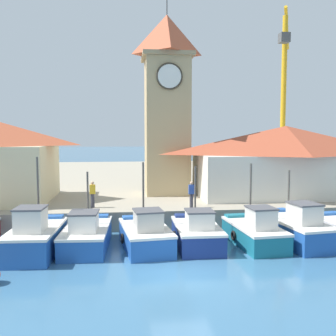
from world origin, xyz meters
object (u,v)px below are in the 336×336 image
at_px(fishing_boat_left_inner, 36,237).
at_px(clock_tower, 167,100).
at_px(fishing_boat_right_outer, 295,228).
at_px(port_crane_near, 283,114).
at_px(fishing_boat_mid_right, 197,233).
at_px(dock_worker_along_quay, 93,194).
at_px(warehouse_right, 285,160).
at_px(dock_worker_near_tower, 191,194).
at_px(fishing_boat_center, 146,234).
at_px(fishing_boat_right_inner, 255,232).
at_px(fishing_boat_mid_left, 87,234).

distance_m(fishing_boat_left_inner, clock_tower, 14.76).
bearing_deg(fishing_boat_right_outer, port_crane_near, 69.28).
relative_size(fishing_boat_mid_right, fishing_boat_right_outer, 0.85).
distance_m(fishing_boat_left_inner, dock_worker_along_quay, 5.95).
distance_m(fishing_boat_mid_right, fishing_boat_right_outer, 5.16).
relative_size(clock_tower, dock_worker_along_quay, 9.08).
bearing_deg(fishing_boat_left_inner, fishing_boat_mid_right, 3.67).
bearing_deg(fishing_boat_right_outer, clock_tower, 119.18).
height_order(fishing_boat_mid_right, fishing_boat_right_outer, fishing_boat_mid_right).
xyz_separation_m(fishing_boat_right_outer, port_crane_near, (8.51, 22.49, 6.93)).
distance_m(fishing_boat_right_outer, dock_worker_along_quay, 11.83).
relative_size(warehouse_right, dock_worker_near_tower, 7.99).
bearing_deg(clock_tower, warehouse_right, -13.63).
bearing_deg(port_crane_near, dock_worker_along_quay, -137.49).
bearing_deg(clock_tower, fishing_boat_right_outer, -60.82).
height_order(fishing_boat_left_inner, fishing_boat_center, fishing_boat_left_inner).
bearing_deg(fishing_boat_right_inner, fishing_boat_mid_left, 177.20).
relative_size(fishing_boat_mid_left, fishing_boat_mid_right, 1.13).
relative_size(fishing_boat_right_outer, warehouse_right, 0.40).
relative_size(fishing_boat_left_inner, port_crane_near, 0.26).
bearing_deg(warehouse_right, fishing_boat_right_inner, -121.31).
distance_m(fishing_boat_left_inner, warehouse_right, 18.09).
bearing_deg(dock_worker_along_quay, clock_tower, 45.22).
relative_size(fishing_boat_mid_left, fishing_boat_right_inner, 1.07).
height_order(fishing_boat_left_inner, port_crane_near, port_crane_near).
bearing_deg(fishing_boat_mid_right, warehouse_right, 45.36).
xyz_separation_m(fishing_boat_left_inner, fishing_boat_mid_right, (7.77, 0.50, -0.13)).
distance_m(fishing_boat_left_inner, fishing_boat_mid_right, 7.79).
bearing_deg(fishing_boat_center, fishing_boat_right_outer, 0.85).
height_order(fishing_boat_center, clock_tower, clock_tower).
relative_size(fishing_boat_left_inner, warehouse_right, 0.36).
xyz_separation_m(dock_worker_near_tower, dock_worker_along_quay, (-5.98, 0.69, 0.00)).
relative_size(fishing_boat_mid_right, dock_worker_near_tower, 2.74).
xyz_separation_m(fishing_boat_center, fishing_boat_right_outer, (7.75, 0.12, 0.06)).
xyz_separation_m(clock_tower, dock_worker_along_quay, (-5.11, -5.15, -6.10)).
xyz_separation_m(warehouse_right, port_crane_near, (5.75, 14.49, 3.97)).
bearing_deg(fishing_boat_left_inner, dock_worker_along_quay, 67.65).
distance_m(fishing_boat_mid_left, fishing_boat_center, 2.93).
bearing_deg(fishing_boat_right_inner, fishing_boat_right_outer, 4.06).
bearing_deg(fishing_boat_center, dock_worker_near_tower, 54.92).
height_order(fishing_boat_left_inner, fishing_boat_mid_right, fishing_boat_left_inner).
bearing_deg(fishing_boat_center, clock_tower, 78.04).
bearing_deg(port_crane_near, fishing_boat_center, -125.72).
distance_m(fishing_boat_left_inner, fishing_boat_right_outer, 12.94).
xyz_separation_m(fishing_boat_right_inner, warehouse_right, (4.96, 8.15, 3.03)).
height_order(fishing_boat_mid_left, dock_worker_along_quay, fishing_boat_mid_left).
distance_m(fishing_boat_center, port_crane_near, 28.71).
relative_size(port_crane_near, dock_worker_along_quay, 11.18).
bearing_deg(fishing_boat_right_inner, port_crane_near, 64.70).
bearing_deg(dock_worker_along_quay, fishing_boat_center, -59.32).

